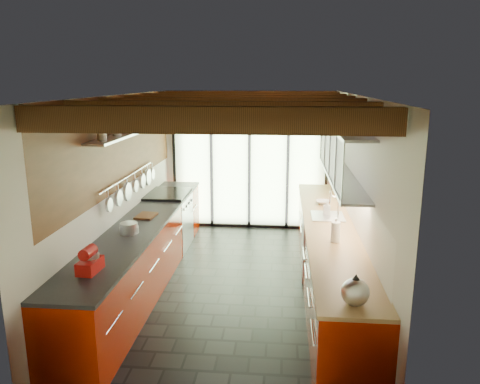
{
  "coord_description": "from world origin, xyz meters",
  "views": [
    {
      "loc": [
        0.63,
        -6.0,
        2.79
      ],
      "look_at": [
        0.04,
        0.4,
        1.25
      ],
      "focal_mm": 35.0,
      "sensor_mm": 36.0,
      "label": 1
    }
  ],
  "objects_px": {
    "kettle": "(355,290)",
    "soap_bottle": "(327,208)",
    "stand_mixer": "(90,261)",
    "bowl": "(323,202)",
    "paper_towel": "(336,232)"
  },
  "relations": [
    {
      "from": "kettle",
      "to": "paper_towel",
      "type": "height_order",
      "value": "paper_towel"
    },
    {
      "from": "stand_mixer",
      "to": "bowl",
      "type": "relative_size",
      "value": 1.39
    },
    {
      "from": "soap_bottle",
      "to": "bowl",
      "type": "relative_size",
      "value": 0.94
    },
    {
      "from": "bowl",
      "to": "kettle",
      "type": "bearing_deg",
      "value": -90.0
    },
    {
      "from": "kettle",
      "to": "paper_towel",
      "type": "xyz_separation_m",
      "value": [
        0.0,
        1.59,
        -0.0
      ]
    },
    {
      "from": "stand_mixer",
      "to": "paper_towel",
      "type": "xyz_separation_m",
      "value": [
        2.54,
        1.12,
        0.01
      ]
    },
    {
      "from": "kettle",
      "to": "bowl",
      "type": "xyz_separation_m",
      "value": [
        0.0,
        3.35,
        -0.1
      ]
    },
    {
      "from": "paper_towel",
      "to": "bowl",
      "type": "xyz_separation_m",
      "value": [
        0.0,
        1.75,
        -0.09
      ]
    },
    {
      "from": "paper_towel",
      "to": "bowl",
      "type": "height_order",
      "value": "paper_towel"
    },
    {
      "from": "stand_mixer",
      "to": "bowl",
      "type": "height_order",
      "value": "stand_mixer"
    },
    {
      "from": "soap_bottle",
      "to": "bowl",
      "type": "xyz_separation_m",
      "value": [
        0.0,
        0.61,
        -0.08
      ]
    },
    {
      "from": "kettle",
      "to": "soap_bottle",
      "type": "xyz_separation_m",
      "value": [
        0.0,
        2.74,
        -0.02
      ]
    },
    {
      "from": "paper_towel",
      "to": "stand_mixer",
      "type": "bearing_deg",
      "value": -156.14
    },
    {
      "from": "kettle",
      "to": "soap_bottle",
      "type": "relative_size",
      "value": 1.57
    },
    {
      "from": "kettle",
      "to": "paper_towel",
      "type": "bearing_deg",
      "value": 90.0
    }
  ]
}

